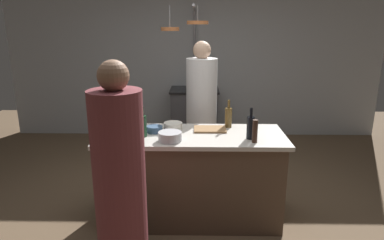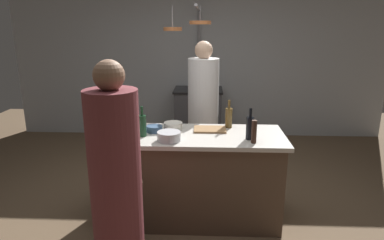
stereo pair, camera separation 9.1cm
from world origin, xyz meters
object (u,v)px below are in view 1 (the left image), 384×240
cutting_board (210,129)px  mixing_bowl_steel (170,136)px  wine_glass_near_left_guest (122,127)px  wine_glass_near_right_guest (128,131)px  mixing_bowl_ceramic (173,126)px  bar_stool_left (131,216)px  guest_left (120,191)px  stove_range (194,115)px  chef (201,119)px  mixing_bowl_blue (155,129)px  wine_bottle_green (143,125)px  wine_bottle_dark (251,127)px  pepper_mill (255,131)px  wine_bottle_amber (228,117)px

cutting_board → mixing_bowl_steel: bearing=-137.9°
wine_glass_near_left_guest → wine_glass_near_right_guest: 0.13m
cutting_board → mixing_bowl_ceramic: (-0.37, 0.03, 0.02)m
bar_stool_left → guest_left: guest_left is taller
stove_range → wine_glass_near_left_guest: 2.71m
stove_range → chef: size_ratio=0.51×
mixing_bowl_blue → wine_bottle_green: bearing=-123.0°
stove_range → wine_bottle_dark: size_ratio=3.03×
pepper_mill → mixing_bowl_ceramic: (-0.76, 0.40, -0.07)m
pepper_mill → mixing_bowl_blue: size_ratio=1.34×
guest_left → wine_bottle_dark: size_ratio=5.83×
mixing_bowl_blue → mixing_bowl_ceramic: mixing_bowl_ceramic is taller
chef → wine_bottle_dark: 1.12m
chef → wine_glass_near_right_guest: size_ratio=11.93×
mixing_bowl_blue → mixing_bowl_steel: bearing=-56.5°
mixing_bowl_ceramic → wine_bottle_green: bearing=-136.8°
wine_bottle_dark → wine_bottle_green: bearing=177.4°
guest_left → mixing_bowl_ceramic: guest_left is taller
guest_left → wine_bottle_green: guest_left is taller
wine_bottle_green → wine_glass_near_right_guest: (-0.11, -0.15, -0.00)m
mixing_bowl_steel → bar_stool_left: bearing=-126.0°
mixing_bowl_steel → wine_glass_near_left_guest: bearing=170.4°
bar_stool_left → guest_left: bearing=-87.8°
guest_left → wine_glass_near_left_guest: 0.89m
wine_bottle_dark → mixing_bowl_blue: bearing=168.5°
stove_range → wine_bottle_amber: (0.37, -2.20, 0.56)m
guest_left → pepper_mill: guest_left is taller
stove_range → wine_glass_near_left_guest: (-0.64, -2.58, 0.56)m
wine_bottle_green → mixing_bowl_blue: bearing=57.0°
wine_bottle_amber → wine_glass_near_right_guest: bearing=-153.1°
bar_stool_left → mixing_bowl_ceramic: (0.30, 0.79, 0.56)m
mixing_bowl_ceramic → chef: bearing=67.5°
wine_glass_near_right_guest → guest_left: bearing=-83.8°
stove_range → wine_bottle_amber: bearing=-80.4°
chef → guest_left: chef is taller
guest_left → mixing_bowl_steel: bearing=69.6°
pepper_mill → wine_bottle_amber: size_ratio=0.74×
chef → wine_bottle_green: (-0.56, -0.96, 0.20)m
chef → pepper_mill: bearing=-67.3°
stove_range → mixing_bowl_ceramic: size_ratio=4.72×
stove_range → wine_bottle_dark: bearing=-78.1°
wine_glass_near_right_guest → wine_bottle_green: bearing=54.4°
bar_stool_left → wine_glass_near_left_guest: 0.81m
bar_stool_left → cutting_board: size_ratio=2.12×
bar_stool_left → pepper_mill: bearing=20.1°
bar_stool_left → mixing_bowl_blue: mixing_bowl_blue is taller
mixing_bowl_steel → mixing_bowl_ceramic: bearing=89.8°
bar_stool_left → guest_left: (0.01, -0.36, 0.42)m
wine_glass_near_right_guest → mixing_bowl_ceramic: (0.37, 0.40, -0.07)m
pepper_mill → wine_glass_near_right_guest: bearing=-180.0°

